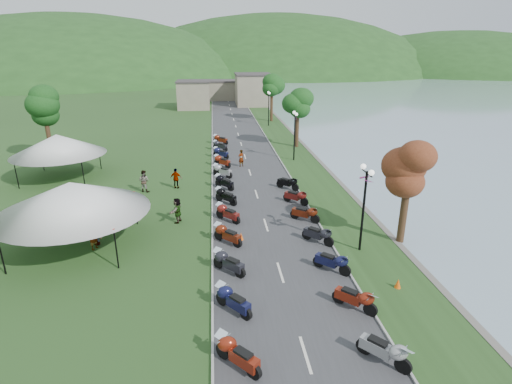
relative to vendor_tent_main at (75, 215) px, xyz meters
name	(u,v)px	position (x,y,z in m)	size (l,w,h in m)	color
road	(245,156)	(11.42, 19.78, -1.99)	(7.00, 120.00, 0.02)	#3C3C3F
hills_backdrop	(219,73)	(11.42, 179.78, -2.00)	(360.00, 120.00, 76.00)	#285621
far_building	(219,91)	(9.42, 64.78, 0.50)	(18.00, 16.00, 5.00)	gray
moto_row_left	(228,224)	(8.85, 1.03, -1.45)	(2.60, 52.34, 1.10)	#331411
moto_row_right	(342,279)	(14.14, -5.99, -1.45)	(2.60, 31.88, 1.10)	#331411
vendor_tent_main	(75,215)	(0.00, 0.00, 0.00)	(5.73, 5.73, 4.00)	silver
vendor_tent_side	(60,157)	(-5.60, 13.90, 0.00)	(5.34, 5.34, 4.00)	silver
tree_lakeside	(407,189)	(19.24, -1.42, 1.41)	(2.45, 2.45, 6.81)	#1D541B
pedestrian_a	(95,249)	(1.01, -0.47, -2.00)	(0.61, 0.45, 1.67)	slate
pedestrian_b	(145,191)	(2.35, 9.41, -2.00)	(0.88, 0.49, 1.82)	slate
pedestrian_c	(97,245)	(0.99, 0.05, -2.00)	(1.10, 0.46, 1.71)	slate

